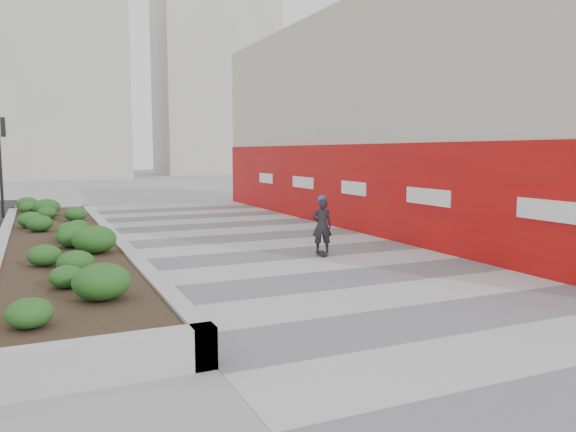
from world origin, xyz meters
TOP-DOWN VIEW (x-y plane):
  - ground at (0.00, 0.00)m, footprint 160.00×160.00m
  - walkway at (0.00, 3.00)m, footprint 8.00×36.00m
  - building at (6.98, 8.98)m, footprint 6.04×24.08m
  - planter at (-5.50, 7.00)m, footprint 3.00×18.00m
  - traffic_signal_near at (-7.23, 17.50)m, footprint 0.33×0.28m
  - distant_bldg_north_l at (-5.00, 55.00)m, footprint 16.00×12.00m
  - distant_bldg_north_r at (15.00, 60.00)m, footprint 14.00×10.00m
  - manhole_cover at (0.50, 3.00)m, footprint 0.44×0.44m
  - skateboarder at (0.85, 4.43)m, footprint 0.62×0.75m

SIDE VIEW (x-z plane):
  - ground at x=0.00m, z-range 0.00..0.00m
  - manhole_cover at x=0.50m, z-range 0.00..0.01m
  - walkway at x=0.00m, z-range 0.00..0.01m
  - planter at x=-5.50m, z-range -0.03..0.87m
  - skateboarder at x=0.85m, z-range 0.01..1.61m
  - traffic_signal_near at x=-7.23m, z-range 0.66..4.86m
  - building at x=6.98m, z-range -0.02..7.98m
  - distant_bldg_north_l at x=-5.00m, z-range 0.00..20.00m
  - distant_bldg_north_r at x=15.00m, z-range 0.00..24.00m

